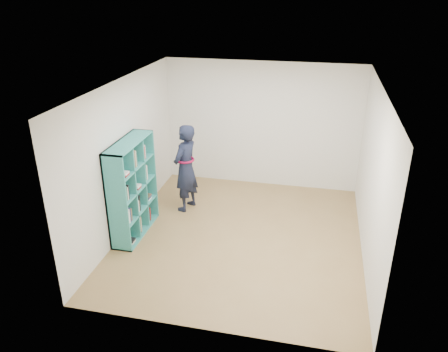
# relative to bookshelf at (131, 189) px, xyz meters

# --- Properties ---
(floor) EXTENTS (4.50, 4.50, 0.00)m
(floor) POSITION_rel_bookshelf_xyz_m (1.84, 0.24, -0.83)
(floor) COLOR olive
(floor) RESTS_ON ground
(ceiling) EXTENTS (4.50, 4.50, 0.00)m
(ceiling) POSITION_rel_bookshelf_xyz_m (1.84, 0.24, 1.77)
(ceiling) COLOR white
(ceiling) RESTS_ON wall_back
(wall_left) EXTENTS (0.02, 4.50, 2.60)m
(wall_left) POSITION_rel_bookshelf_xyz_m (-0.16, 0.24, 0.47)
(wall_left) COLOR silver
(wall_left) RESTS_ON floor
(wall_right) EXTENTS (0.02, 4.50, 2.60)m
(wall_right) POSITION_rel_bookshelf_xyz_m (3.84, 0.24, 0.47)
(wall_right) COLOR silver
(wall_right) RESTS_ON floor
(wall_back) EXTENTS (4.00, 0.02, 2.60)m
(wall_back) POSITION_rel_bookshelf_xyz_m (1.84, 2.49, 0.47)
(wall_back) COLOR silver
(wall_back) RESTS_ON floor
(wall_front) EXTENTS (4.00, 0.02, 2.60)m
(wall_front) POSITION_rel_bookshelf_xyz_m (1.84, -2.01, 0.47)
(wall_front) COLOR silver
(wall_front) RESTS_ON floor
(bookshelf) EXTENTS (0.37, 1.25, 1.67)m
(bookshelf) POSITION_rel_bookshelf_xyz_m (0.00, 0.00, 0.00)
(bookshelf) COLOR teal
(bookshelf) RESTS_ON floor
(person) EXTENTS (0.55, 0.70, 1.67)m
(person) POSITION_rel_bookshelf_xyz_m (0.64, 1.04, 0.01)
(person) COLOR black
(person) RESTS_ON floor
(smartphone) EXTENTS (0.01, 0.09, 0.13)m
(smartphone) POSITION_rel_bookshelf_xyz_m (0.52, 1.17, 0.12)
(smartphone) COLOR silver
(smartphone) RESTS_ON person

